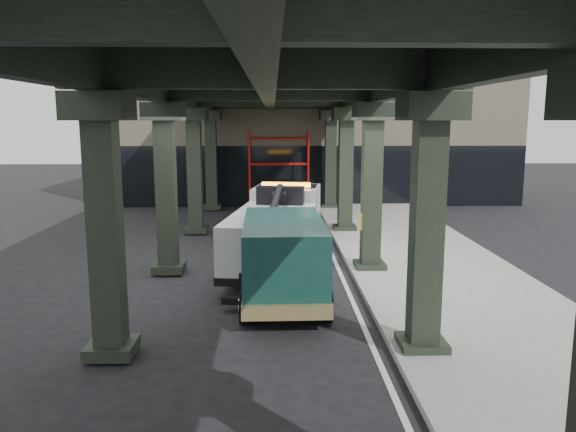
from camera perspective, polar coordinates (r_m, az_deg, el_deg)
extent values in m
plane|color=black|center=(14.98, -0.36, -7.80)|extent=(90.00, 90.00, 0.00)
cube|color=gray|center=(17.54, 14.43, -5.24)|extent=(5.00, 40.00, 0.15)
cube|color=silver|center=(17.01, 5.27, -5.68)|extent=(0.12, 38.00, 0.01)
cube|color=black|center=(10.87, 13.90, -1.21)|extent=(0.55, 0.55, 5.00)
cube|color=black|center=(10.69, 14.40, 10.73)|extent=(1.10, 1.10, 0.50)
cube|color=black|center=(11.52, 13.42, -12.61)|extent=(0.90, 0.90, 0.24)
cube|color=black|center=(16.66, 8.48, 2.68)|extent=(0.55, 0.55, 5.00)
cube|color=black|center=(16.54, 8.68, 10.44)|extent=(1.10, 1.10, 0.50)
cube|color=black|center=(17.10, 8.29, -5.06)|extent=(0.90, 0.90, 0.24)
cube|color=black|center=(22.56, 5.86, 4.55)|extent=(0.55, 0.55, 5.00)
cube|color=black|center=(22.47, 5.96, 10.27)|extent=(1.10, 1.10, 0.50)
cube|color=black|center=(22.88, 5.76, -1.25)|extent=(0.90, 0.90, 0.24)
cube|color=black|center=(28.50, 4.33, 5.63)|extent=(0.55, 0.55, 5.00)
cube|color=black|center=(28.43, 4.39, 10.16)|extent=(1.10, 1.10, 0.50)
cube|color=black|center=(28.76, 4.27, 1.02)|extent=(0.90, 0.90, 0.24)
cube|color=black|center=(10.94, -18.05, -1.34)|extent=(0.55, 0.55, 5.00)
cube|color=black|center=(10.75, -18.69, 10.52)|extent=(1.10, 1.10, 0.50)
cube|color=black|center=(11.59, -17.44, -12.68)|extent=(0.90, 0.90, 0.24)
cube|color=black|center=(16.70, -12.26, 2.59)|extent=(0.55, 0.55, 5.00)
cube|color=black|center=(16.59, -12.54, 10.32)|extent=(1.10, 1.10, 0.50)
cube|color=black|center=(17.14, -11.98, -5.13)|extent=(0.90, 0.90, 0.24)
cube|color=black|center=(22.59, -9.45, 4.47)|extent=(0.55, 0.55, 5.00)
cube|color=black|center=(22.51, -9.62, 10.19)|extent=(1.10, 1.10, 0.50)
cube|color=black|center=(22.92, -9.29, -1.31)|extent=(0.90, 0.90, 0.24)
cube|color=black|center=(28.53, -7.81, 5.57)|extent=(0.55, 0.55, 5.00)
cube|color=black|center=(28.46, -7.91, 10.10)|extent=(1.10, 1.10, 0.50)
cube|color=black|center=(28.79, -7.70, 0.96)|extent=(0.90, 0.90, 0.24)
cube|color=black|center=(16.57, 8.75, 13.21)|extent=(0.35, 32.00, 1.10)
cube|color=black|center=(16.62, -12.65, 13.08)|extent=(0.35, 32.00, 1.10)
cube|color=black|center=(16.32, -1.97, 13.37)|extent=(0.35, 32.00, 1.10)
cube|color=black|center=(16.38, -1.98, 15.81)|extent=(7.40, 32.00, 0.30)
cube|color=#C6B793|center=(34.37, 2.34, 8.84)|extent=(22.00, 10.00, 8.00)
cylinder|color=red|center=(29.32, -3.89, 4.77)|extent=(0.08, 0.08, 4.00)
cylinder|color=red|center=(28.52, -3.95, 4.63)|extent=(0.08, 0.08, 4.00)
cylinder|color=red|center=(29.35, 2.00, 4.79)|extent=(0.08, 0.08, 4.00)
cylinder|color=red|center=(28.55, 2.09, 4.65)|extent=(0.08, 0.08, 4.00)
cylinder|color=red|center=(29.40, -0.94, 2.84)|extent=(3.00, 0.08, 0.08)
cylinder|color=red|center=(29.27, -0.95, 5.37)|extent=(3.00, 0.08, 0.08)
cylinder|color=red|center=(29.20, -0.95, 7.92)|extent=(3.00, 0.08, 0.08)
cube|color=black|center=(17.23, -1.12, -3.25)|extent=(1.95, 6.97, 0.23)
cube|color=silver|center=(19.36, -0.13, 0.55)|extent=(2.47, 2.51, 1.66)
cube|color=silver|center=(20.38, 0.21, -0.30)|extent=(2.24, 0.96, 0.83)
cube|color=black|center=(19.52, -0.04, 1.99)|extent=(2.18, 1.49, 0.78)
cube|color=silver|center=(16.07, -1.66, -2.01)|extent=(2.88, 4.88, 1.29)
cube|color=orange|center=(19.05, -0.20, 3.20)|extent=(1.68, 0.50, 0.15)
cube|color=black|center=(17.72, -0.77, 2.11)|extent=(1.54, 0.77, 0.55)
cylinder|color=black|center=(16.13, -1.58, 0.53)|extent=(0.70, 3.22, 1.23)
cube|color=black|center=(14.06, -3.12, -7.62)|extent=(0.47, 1.32, 0.17)
cube|color=black|center=(13.47, -3.60, -8.61)|extent=(1.49, 0.45, 0.17)
cylinder|color=black|center=(19.95, -2.92, -1.88)|extent=(0.47, 1.05, 1.01)
cylinder|color=silver|center=(19.95, -2.92, -1.88)|extent=(0.44, 0.60, 0.56)
cylinder|color=black|center=(19.70, 2.90, -2.03)|extent=(0.47, 1.05, 1.01)
cylinder|color=silver|center=(19.70, 2.90, -2.03)|extent=(0.44, 0.60, 0.56)
cylinder|color=black|center=(17.03, -4.70, -3.91)|extent=(0.47, 1.05, 1.01)
cylinder|color=silver|center=(17.03, -4.70, -3.91)|extent=(0.44, 0.60, 0.56)
cylinder|color=black|center=(16.74, 2.12, -4.12)|extent=(0.47, 1.05, 1.01)
cylinder|color=silver|center=(16.74, 2.12, -4.12)|extent=(0.44, 0.60, 0.56)
cylinder|color=black|center=(15.90, -5.58, -4.91)|extent=(0.47, 1.05, 1.01)
cylinder|color=silver|center=(15.90, -5.58, -4.91)|extent=(0.44, 0.60, 0.56)
cylinder|color=black|center=(15.59, 1.74, -5.17)|extent=(0.47, 1.05, 1.01)
cylinder|color=silver|center=(15.59, 1.74, -5.17)|extent=(0.44, 0.60, 0.56)
cube|color=#0F3832|center=(16.33, -0.78, -3.18)|extent=(1.88, 1.03, 0.82)
cube|color=#0F3832|center=(13.82, -0.46, -4.02)|extent=(1.98, 4.12, 1.77)
cube|color=olive|center=(14.36, -0.51, -6.49)|extent=(2.04, 5.12, 0.32)
cube|color=black|center=(15.83, -0.75, -0.91)|extent=(1.78, 0.42, 0.76)
cube|color=black|center=(13.99, -0.50, -1.95)|extent=(2.00, 3.31, 0.50)
cube|color=silver|center=(16.89, -0.83, -4.02)|extent=(1.82, 0.14, 0.27)
cylinder|color=black|center=(16.40, -3.96, -4.88)|extent=(0.27, 0.77, 0.76)
cylinder|color=silver|center=(16.40, -3.96, -4.88)|extent=(0.30, 0.43, 0.42)
cylinder|color=black|center=(16.46, 2.40, -4.82)|extent=(0.27, 0.77, 0.76)
cylinder|color=silver|center=(16.46, 2.40, -4.82)|extent=(0.30, 0.43, 0.42)
cylinder|color=black|center=(12.75, -4.36, -9.20)|extent=(0.27, 0.77, 0.76)
cylinder|color=silver|center=(12.75, -4.36, -9.20)|extent=(0.30, 0.43, 0.42)
cylinder|color=black|center=(12.82, 3.89, -9.09)|extent=(0.27, 0.77, 0.76)
cylinder|color=silver|center=(12.82, 3.89, -9.09)|extent=(0.30, 0.43, 0.42)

